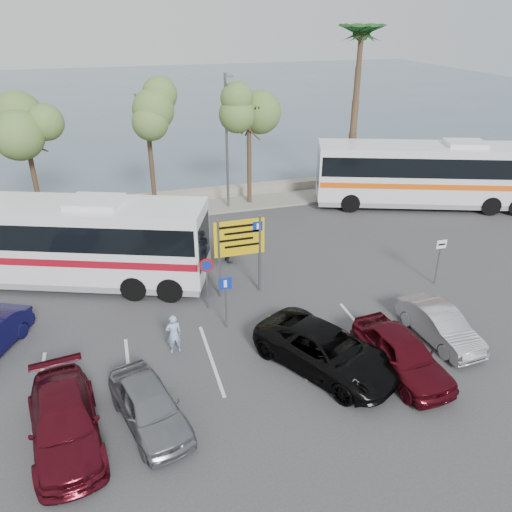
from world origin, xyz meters
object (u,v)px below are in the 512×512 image
object	(u,v)px
direction_sign	(239,244)
pedestrian_near	(174,334)
street_lamp_right	(227,136)
coach_bus_right	(426,177)
coach_bus_left	(58,245)
suv_black	(326,350)
car_red	(402,353)
pedestrian_far	(228,246)
car_silver_a	(149,406)
car_silver_b	(440,325)
car_maroon	(65,422)

from	to	relation	value
direction_sign	pedestrian_near	bearing A→B (deg)	-134.87
street_lamp_right	coach_bus_right	bearing A→B (deg)	-14.12
coach_bus_left	suv_black	xyz separation A→B (m)	(9.06, -9.10, -1.17)
car_red	pedestrian_far	bearing A→B (deg)	104.97
coach_bus_right	car_red	world-z (taller)	coach_bus_right
suv_black	pedestrian_near	distance (m)	5.49
direction_sign	car_silver_a	size ratio (longest dim) A/B	0.92
coach_bus_right	suv_black	size ratio (longest dim) A/B	2.58
direction_sign	coach_bus_left	bearing A→B (deg)	156.24
street_lamp_right	suv_black	world-z (taller)	street_lamp_right
pedestrian_near	car_silver_b	bearing A→B (deg)	164.77
suv_black	car_maroon	bearing A→B (deg)	156.44
car_maroon	suv_black	distance (m)	8.61
street_lamp_right	direction_sign	distance (m)	10.73
coach_bus_left	car_silver_a	size ratio (longest dim) A/B	3.41
car_silver_a	pedestrian_far	bearing A→B (deg)	48.18
direction_sign	coach_bus_right	size ratio (longest dim) A/B	0.26
car_maroon	car_silver_b	bearing A→B (deg)	-2.17
coach_bus_right	pedestrian_far	bearing A→B (deg)	-163.74
street_lamp_right	pedestrian_far	bearing A→B (deg)	-103.70
suv_black	pedestrian_far	bearing A→B (deg)	68.39
car_silver_b	pedestrian_far	size ratio (longest dim) A/B	2.42
suv_black	pedestrian_near	bearing A→B (deg)	124.59
direction_sign	pedestrian_near	xyz separation A→B (m)	(-3.39, -3.40, -1.64)
suv_black	pedestrian_far	xyz separation A→B (m)	(-1.27, 9.10, 0.06)
street_lamp_right	car_silver_a	world-z (taller)	street_lamp_right
coach_bus_right	direction_sign	bearing A→B (deg)	-152.45
car_silver_a	car_silver_b	distance (m)	11.03
direction_sign	car_maroon	distance (m)	9.85
coach_bus_left	car_maroon	world-z (taller)	coach_bus_left
direction_sign	car_red	xyz separation A→B (m)	(3.96, -6.70, -1.69)
car_red	car_silver_b	world-z (taller)	car_red
coach_bus_left	car_silver_b	bearing A→B (deg)	-32.27
direction_sign	pedestrian_far	distance (m)	3.69
street_lamp_right	car_red	distance (m)	17.56
direction_sign	car_maroon	bearing A→B (deg)	-136.28
coach_bus_right	pedestrian_far	xyz separation A→B (m)	(-13.71, -4.00, -1.15)
direction_sign	pedestrian_far	xyz separation A→B (m)	(0.28, 3.30, -1.63)
street_lamp_right	direction_sign	xyz separation A→B (m)	(-2.00, -10.32, -2.17)
coach_bus_left	suv_black	world-z (taller)	coach_bus_left
coach_bus_right	pedestrian_near	bearing A→B (deg)	-148.38
suv_black	pedestrian_near	world-z (taller)	pedestrian_near
direction_sign	suv_black	world-z (taller)	direction_sign
direction_sign	car_silver_b	world-z (taller)	direction_sign
car_silver_b	car_silver_a	bearing A→B (deg)	-177.25
coach_bus_left	car_silver_b	world-z (taller)	coach_bus_left
street_lamp_right	pedestrian_far	distance (m)	8.16
suv_black	pedestrian_far	world-z (taller)	pedestrian_far
car_red	pedestrian_far	world-z (taller)	pedestrian_far
street_lamp_right	coach_bus_right	world-z (taller)	street_lamp_right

